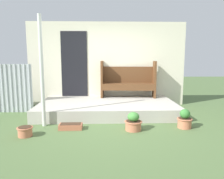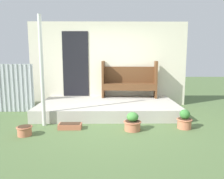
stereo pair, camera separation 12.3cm
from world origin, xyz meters
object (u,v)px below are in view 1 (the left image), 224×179
(support_post, at_px, (42,72))
(planter_box_rect, at_px, (71,126))
(bench, at_px, (128,80))
(flower_pot_middle, at_px, (133,122))
(flower_pot_left, at_px, (25,131))
(flower_pot_right, at_px, (185,120))

(support_post, relative_size, planter_box_rect, 4.96)
(bench, xyz_separation_m, flower_pot_middle, (-0.12, -2.22, -0.68))
(flower_pot_left, bearing_deg, bench, 47.74)
(support_post, relative_size, flower_pot_middle, 6.22)
(support_post, relative_size, flower_pot_left, 7.89)
(flower_pot_right, relative_size, planter_box_rect, 0.85)
(flower_pot_right, xyz_separation_m, planter_box_rect, (-2.47, 0.00, -0.12))
(support_post, distance_m, flower_pot_middle, 2.25)
(support_post, bearing_deg, bench, 41.74)
(flower_pot_left, relative_size, flower_pot_middle, 0.79)
(flower_pot_middle, bearing_deg, planter_box_rect, 174.89)
(support_post, height_order, flower_pot_right, support_post)
(flower_pot_middle, bearing_deg, flower_pot_left, -172.49)
(bench, distance_m, flower_pot_left, 3.47)
(flower_pot_left, distance_m, flower_pot_middle, 2.17)
(bench, height_order, flower_pot_middle, bench)
(bench, bearing_deg, flower_pot_middle, -89.05)
(support_post, xyz_separation_m, planter_box_rect, (0.63, -0.24, -1.15))
(support_post, bearing_deg, flower_pot_left, -106.68)
(bench, xyz_separation_m, planter_box_rect, (-1.46, -2.10, -0.79))
(flower_pot_left, bearing_deg, flower_pot_middle, 7.51)
(flower_pot_left, xyz_separation_m, planter_box_rect, (0.82, 0.40, -0.05))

